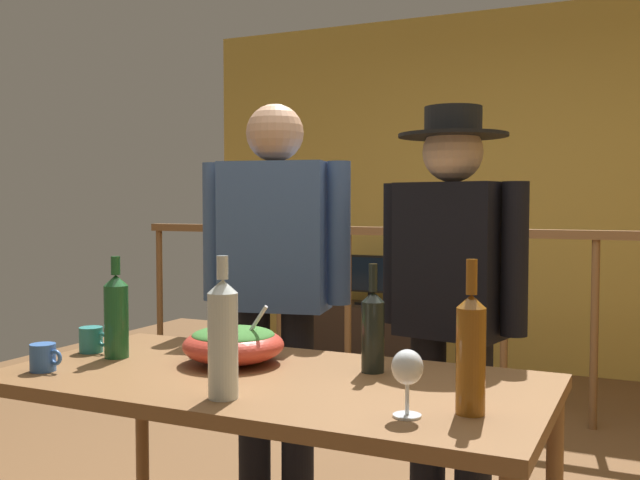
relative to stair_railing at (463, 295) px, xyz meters
The scene contains 15 objects.
back_wall 1.47m from the stair_railing, 79.31° to the left, with size 5.39×0.10×2.67m, color gold.
stair_railing is the anchor object (origin of this frame).
tv_console 1.44m from the stair_railing, 134.94° to the left, with size 0.90×0.40×0.47m, color #38281E.
flat_screen_tv 1.33m from the stair_railing, 135.88° to the left, with size 0.51×0.12×0.38m.
serving_table 2.38m from the stair_railing, 89.57° to the right, with size 1.59×0.79×0.74m.
salad_bowl 2.28m from the stair_railing, 94.25° to the right, with size 0.32×0.32×0.19m.
wine_glass 2.65m from the stair_railing, 78.95° to the right, with size 0.08×0.08×0.16m.
wine_bottle_clear 2.64m from the stair_railing, 89.49° to the right, with size 0.08×0.08×0.37m.
wine_bottle_dark 2.22m from the stair_railing, 82.98° to the right, with size 0.07×0.07×0.32m.
wine_bottle_amber 2.59m from the stair_railing, 75.76° to the right, with size 0.07×0.07×0.37m.
wine_bottle_green 2.44m from the stair_railing, 103.30° to the right, with size 0.08×0.08×0.33m.
mug_blue 2.68m from the stair_railing, 103.57° to the right, with size 0.11×0.08×0.08m.
mug_teal 2.44m from the stair_railing, 106.52° to the right, with size 0.11×0.08×0.09m.
person_standing_left 1.74m from the stair_railing, 101.31° to the right, with size 0.59×0.30×1.63m.
person_standing_right 1.74m from the stair_railing, 77.53° to the right, with size 0.54×0.38×1.58m.
Camera 1 is at (0.79, -2.56, 1.25)m, focal length 40.85 mm.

